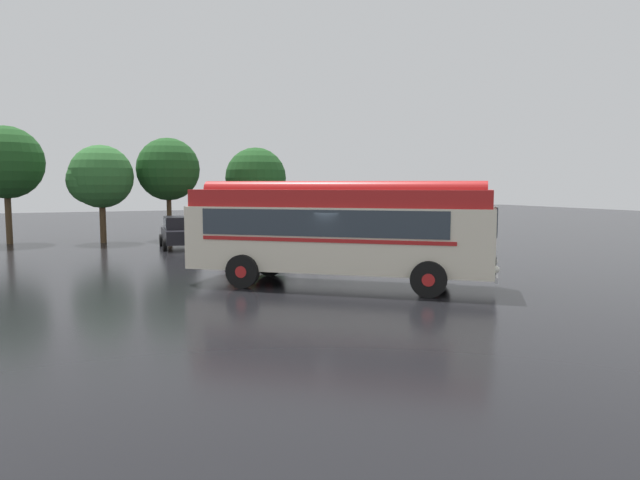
# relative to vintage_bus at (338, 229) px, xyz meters

# --- Properties ---
(ground_plane) EXTENTS (120.00, 120.00, 0.00)m
(ground_plane) POSITION_rel_vintage_bus_xyz_m (0.05, 0.05, -1.89)
(ground_plane) COLOR black
(vintage_bus) EXTENTS (9.37, 8.26, 3.49)m
(vintage_bus) POSITION_rel_vintage_bus_xyz_m (0.00, 0.00, 0.00)
(vintage_bus) COLOR silver
(vintage_bus) RESTS_ON ground
(car_near_left) EXTENTS (2.21, 4.32, 1.66)m
(car_near_left) POSITION_rel_vintage_bus_xyz_m (-2.78, 13.94, -1.05)
(car_near_left) COLOR black
(car_near_left) RESTS_ON ground
(car_mid_left) EXTENTS (2.24, 4.34, 1.66)m
(car_mid_left) POSITION_rel_vintage_bus_xyz_m (0.38, 13.87, -1.05)
(car_mid_left) COLOR maroon
(car_mid_left) RESTS_ON ground
(car_mid_right) EXTENTS (2.41, 4.40, 1.66)m
(car_mid_right) POSITION_rel_vintage_bus_xyz_m (2.76, 14.07, -1.05)
(car_mid_right) COLOR #4C5156
(car_mid_right) RESTS_ON ground
(car_far_right) EXTENTS (2.01, 4.22, 1.66)m
(car_far_right) POSITION_rel_vintage_bus_xyz_m (5.52, 13.62, -1.05)
(car_far_right) COLOR #B7BABF
(car_far_right) RESTS_ON ground
(tree_far_left) EXTENTS (4.11, 4.11, 6.69)m
(tree_far_left) POSITION_rel_vintage_bus_xyz_m (-11.42, 19.70, 2.73)
(tree_far_left) COLOR #4C3823
(tree_far_left) RESTS_ON ground
(tree_left_of_centre) EXTENTS (3.73, 3.63, 5.66)m
(tree_left_of_centre) POSITION_rel_vintage_bus_xyz_m (-6.57, 18.28, 1.87)
(tree_left_of_centre) COLOR #4C3823
(tree_left_of_centre) RESTS_ON ground
(tree_centre) EXTENTS (3.83, 3.83, 6.24)m
(tree_centre) POSITION_rel_vintage_bus_xyz_m (-2.46, 18.95, 2.46)
(tree_centre) COLOR #4C3823
(tree_centre) RESTS_ON ground
(tree_right_of_centre) EXTENTS (3.96, 3.96, 5.79)m
(tree_right_of_centre) POSITION_rel_vintage_bus_xyz_m (3.19, 18.93, 1.89)
(tree_right_of_centre) COLOR #4C3823
(tree_right_of_centre) RESTS_ON ground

